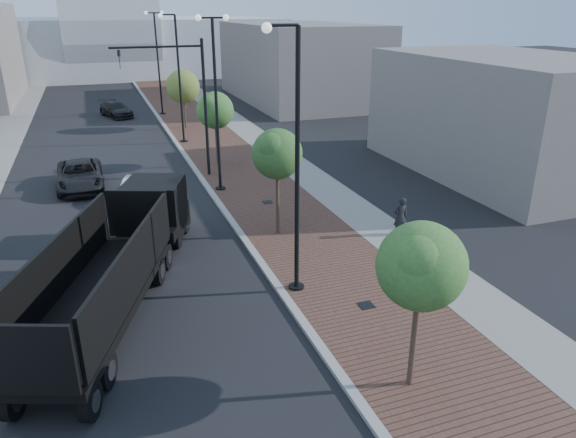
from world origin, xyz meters
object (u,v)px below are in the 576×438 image
object	(u,v)px
white_sedan	(137,191)
pedestrian	(400,217)
dark_car_mid	(80,175)
dump_truck	(134,245)

from	to	relation	value
white_sedan	pedestrian	size ratio (longest dim) A/B	2.16
white_sedan	dark_car_mid	bearing A→B (deg)	144.24
dump_truck	dark_car_mid	xyz separation A→B (m)	(-1.99, 12.25, -0.61)
white_sedan	dark_car_mid	world-z (taller)	dark_car_mid
dark_car_mid	pedestrian	xyz separation A→B (m)	(13.45, -12.29, 0.19)
dump_truck	dark_car_mid	distance (m)	12.43
dump_truck	dark_car_mid	size ratio (longest dim) A/B	2.48
dump_truck	white_sedan	world-z (taller)	dump_truck
dump_truck	dark_car_mid	world-z (taller)	dump_truck
dump_truck	white_sedan	size ratio (longest dim) A/B	3.29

